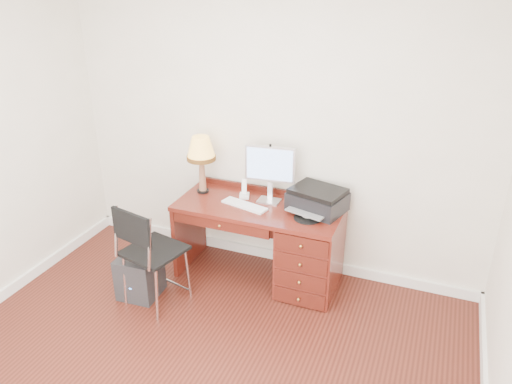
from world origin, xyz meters
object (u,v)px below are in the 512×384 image
at_px(printer, 318,200).
at_px(chair, 149,247).
at_px(desk, 292,245).
at_px(monitor, 270,167).
at_px(equipment_box, 140,275).
at_px(leg_lamp, 201,152).
at_px(phone, 244,192).

relative_size(printer, chair, 0.56).
distance_m(desk, monitor, 0.73).
height_order(monitor, equipment_box, monitor).
height_order(monitor, printer, monitor).
bearing_deg(leg_lamp, phone, 3.56).
relative_size(leg_lamp, phone, 2.96).
height_order(monitor, chair, monitor).
bearing_deg(printer, leg_lamp, -163.32).
bearing_deg(phone, printer, -18.32).
bearing_deg(equipment_box, chair, -29.25).
bearing_deg(printer, chair, -129.07).
xyz_separation_m(desk, leg_lamp, (-0.93, 0.08, 0.74)).
bearing_deg(desk, chair, -143.37).
xyz_separation_m(monitor, leg_lamp, (-0.66, -0.06, 0.08)).
height_order(monitor, leg_lamp, leg_lamp).
xyz_separation_m(phone, equipment_box, (-0.70, -0.77, -0.61)).
height_order(printer, equipment_box, printer).
height_order(monitor, phone, monitor).
bearing_deg(leg_lamp, chair, -96.08).
xyz_separation_m(leg_lamp, chair, (-0.09, -0.83, -0.57)).
height_order(desk, leg_lamp, leg_lamp).
bearing_deg(desk, monitor, 152.95).
distance_m(chair, equipment_box, 0.44).
relative_size(leg_lamp, equipment_box, 1.41).
distance_m(leg_lamp, phone, 0.55).
relative_size(desk, monitor, 2.87).
bearing_deg(chair, monitor, 63.23).
xyz_separation_m(leg_lamp, phone, (0.42, 0.03, -0.35)).
distance_m(monitor, printer, 0.51).
bearing_deg(phone, chair, -138.80).
bearing_deg(monitor, desk, -33.18).
bearing_deg(printer, phone, -164.65).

